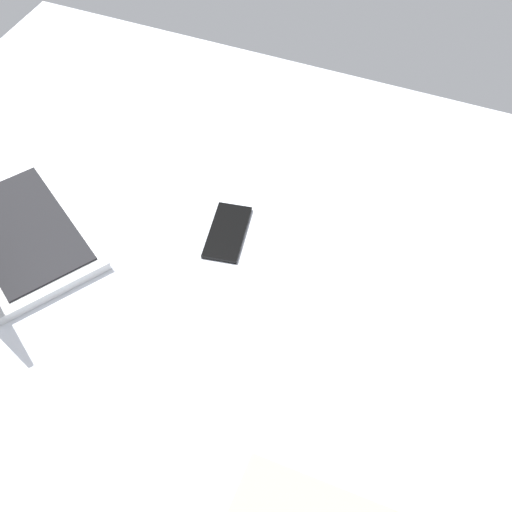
% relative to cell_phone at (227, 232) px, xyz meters
% --- Properties ---
extents(bed_mattress, '(1.80, 1.40, 0.18)m').
position_rel_cell_phone_xyz_m(bed_mattress, '(-0.10, 0.13, -0.09)').
color(bed_mattress, '#B7BCC6').
rests_on(bed_mattress, ground).
extents(cell_phone, '(0.09, 0.15, 0.01)m').
position_rel_cell_phone_xyz_m(cell_phone, '(0.00, 0.00, 0.00)').
color(cell_phone, black).
rests_on(cell_phone, bed_mattress).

